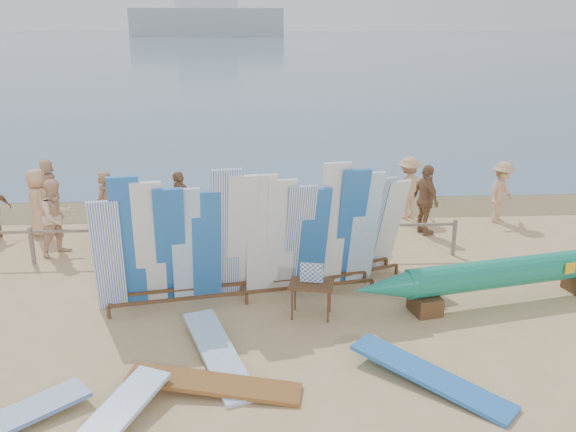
{
  "coord_description": "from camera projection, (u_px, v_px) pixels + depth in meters",
  "views": [
    {
      "loc": [
        1.21,
        -10.57,
        5.52
      ],
      "look_at": [
        1.97,
        2.82,
        1.13
      ],
      "focal_mm": 38.0,
      "sensor_mm": 36.0,
      "label": 1
    }
  ],
  "objects": [
    {
      "name": "ocean",
      "position": [
        247.0,
        44.0,
        133.14
      ],
      "size": [
        320.0,
        240.0,
        0.02
      ],
      "primitive_type": "cube",
      "color": "#486481",
      "rests_on": "ground"
    },
    {
      "name": "side_surfboard_rack",
      "position": [
        358.0,
        229.0,
        13.18
      ],
      "size": [
        2.27,
        1.4,
        2.54
      ],
      "rotation": [
        0.0,
        0.0,
        0.38
      ],
      "color": "brown",
      "rests_on": "ground"
    },
    {
      "name": "flat_board_a",
      "position": [
        219.0,
        360.0,
        10.29
      ],
      "size": [
        1.41,
        2.73,
        0.29
      ],
      "primitive_type": "cube",
      "rotation": [
        0.08,
        0.0,
        0.33
      ],
      "color": "#93BEEC",
      "rests_on": "ground"
    },
    {
      "name": "beachgoer_0",
      "position": [
        38.0,
        202.0,
        15.94
      ],
      "size": [
        0.81,
        0.97,
        1.8
      ],
      "primitive_type": "imported",
      "rotation": [
        0.0,
        0.0,
        2.11
      ],
      "color": "tan",
      "rests_on": "ground"
    },
    {
      "name": "flat_board_c",
      "position": [
        214.0,
        391.0,
        9.44
      ],
      "size": [
        2.75,
        1.02,
        0.26
      ],
      "primitive_type": "cube",
      "rotation": [
        0.07,
        0.0,
        1.4
      ],
      "color": "#945B28",
      "rests_on": "ground"
    },
    {
      "name": "beachgoer_11",
      "position": [
        47.0,
        184.0,
        18.2
      ],
      "size": [
        0.59,
        1.46,
        1.54
      ],
      "primitive_type": "imported",
      "rotation": [
        0.0,
        0.0,
        4.62
      ],
      "color": "beige",
      "rests_on": "ground"
    },
    {
      "name": "beachgoer_8",
      "position": [
        348.0,
        213.0,
        15.0
      ],
      "size": [
        0.87,
        0.99,
        1.86
      ],
      "primitive_type": "imported",
      "rotation": [
        0.0,
        0.0,
        0.97
      ],
      "color": "beige",
      "rests_on": "ground"
    },
    {
      "name": "stroller",
      "position": [
        271.0,
        227.0,
        15.55
      ],
      "size": [
        0.56,
        0.79,
        1.07
      ],
      "rotation": [
        0.0,
        0.0,
        -0.03
      ],
      "color": "red",
      "rests_on": "ground"
    },
    {
      "name": "distant_ship",
      "position": [
        207.0,
        18.0,
        180.19
      ],
      "size": [
        45.0,
        8.0,
        14.0
      ],
      "color": "#999EA3",
      "rests_on": "ocean"
    },
    {
      "name": "main_surfboard_rack",
      "position": [
        244.0,
        241.0,
        12.12
      ],
      "size": [
        5.74,
        1.64,
        2.86
      ],
      "rotation": [
        0.0,
        0.0,
        0.18
      ],
      "color": "brown",
      "rests_on": "ground"
    },
    {
      "name": "outrigger_canoe",
      "position": [
        508.0,
        274.0,
        12.24
      ],
      "size": [
        6.62,
        1.98,
        0.95
      ],
      "rotation": [
        0.0,
        0.0,
        0.22
      ],
      "color": "brown",
      "rests_on": "ground"
    },
    {
      "name": "beach_chair_right",
      "position": [
        227.0,
        232.0,
        15.74
      ],
      "size": [
        0.51,
        0.53,
        0.81
      ],
      "rotation": [
        0.0,
        0.0,
        0.0
      ],
      "color": "red",
      "rests_on": "ground"
    },
    {
      "name": "wet_sand_strip",
      "position": [
        215.0,
        208.0,
        18.51
      ],
      "size": [
        40.0,
        2.6,
        0.01
      ],
      "primitive_type": "cube",
      "color": "olive",
      "rests_on": "ground"
    },
    {
      "name": "beachgoer_2",
      "position": [
        57.0,
        217.0,
        14.65
      ],
      "size": [
        0.92,
        0.98,
        1.88
      ],
      "primitive_type": "imported",
      "rotation": [
        0.0,
        0.0,
        0.88
      ],
      "color": "beige",
      "rests_on": "ground"
    },
    {
      "name": "beachgoer_4",
      "position": [
        180.0,
        204.0,
        15.87
      ],
      "size": [
        0.82,
        1.13,
        1.76
      ],
      "primitive_type": "imported",
      "rotation": [
        0.0,
        0.0,
        4.31
      ],
      "color": "#8C6042",
      "rests_on": "ground"
    },
    {
      "name": "vendor_table",
      "position": [
        311.0,
        299.0,
        11.71
      ],
      "size": [
        0.93,
        0.74,
        1.11
      ],
      "rotation": [
        0.0,
        0.0,
        -0.2
      ],
      "color": "brown",
      "rests_on": "ground"
    },
    {
      "name": "ground",
      "position": [
        194.0,
        319.0,
        11.68
      ],
      "size": [
        160.0,
        160.0,
        0.0
      ],
      "primitive_type": "plane",
      "color": "tan",
      "rests_on": "ground"
    },
    {
      "name": "beachgoer_9",
      "position": [
        408.0,
        188.0,
        17.31
      ],
      "size": [
        1.25,
        0.91,
        1.79
      ],
      "primitive_type": "imported",
      "rotation": [
        0.0,
        0.0,
        3.56
      ],
      "color": "tan",
      "rests_on": "ground"
    },
    {
      "name": "beachgoer_1",
      "position": [
        105.0,
        205.0,
        15.74
      ],
      "size": [
        0.4,
        0.67,
        1.77
      ],
      "primitive_type": "imported",
      "rotation": [
        0.0,
        0.0,
        4.64
      ],
      "color": "#8C6042",
      "rests_on": "ground"
    },
    {
      "name": "beachgoer_6",
      "position": [
        353.0,
        206.0,
        15.55
      ],
      "size": [
        0.91,
        0.98,
        1.87
      ],
      "primitive_type": "imported",
      "rotation": [
        0.0,
        0.0,
        4.03
      ],
      "color": "tan",
      "rests_on": "ground"
    },
    {
      "name": "fence",
      "position": [
        204.0,
        235.0,
        14.33
      ],
      "size": [
        12.08,
        0.08,
        0.9
      ],
      "color": "gray",
      "rests_on": "ground"
    },
    {
      "name": "beachgoer_10",
      "position": [
        426.0,
        200.0,
        16.01
      ],
      "size": [
        0.75,
        1.19,
        1.89
      ],
      "primitive_type": "imported",
      "rotation": [
        0.0,
        0.0,
        1.83
      ],
      "color": "#8C6042",
      "rests_on": "ground"
    },
    {
      "name": "beachgoer_extra_0",
      "position": [
        502.0,
        192.0,
        16.96
      ],
      "size": [
        1.14,
        1.12,
        1.75
      ],
      "primitive_type": "imported",
      "rotation": [
        0.0,
        0.0,
        0.76
      ],
      "color": "tan",
      "rests_on": "ground"
    },
    {
      "name": "flat_board_d",
      "position": [
        430.0,
        385.0,
        9.6
      ],
      "size": [
        2.33,
        2.27,
        0.32
      ],
      "primitive_type": "cube",
      "rotation": [
        0.09,
        0.0,
        0.81
      ],
      "color": "blue",
      "rests_on": "ground"
    },
    {
      "name": "beach_chair_left",
      "position": [
        224.0,
        236.0,
        15.36
      ],
      "size": [
        0.79,
        0.8,
        0.91
      ],
      "rotation": [
        0.0,
        0.0,
        -0.48
      ],
      "color": "red",
      "rests_on": "ground"
    }
  ]
}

